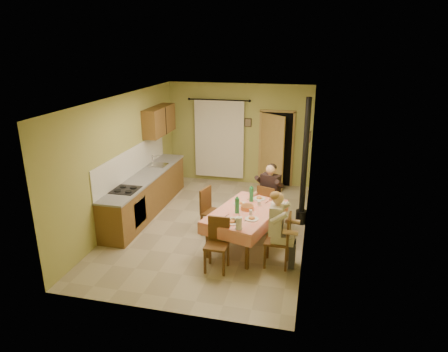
% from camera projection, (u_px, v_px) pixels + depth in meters
% --- Properties ---
extents(floor, '(4.00, 6.00, 0.01)m').
position_uv_depth(floor, '(212.00, 226.00, 8.81)').
color(floor, tan).
rests_on(floor, ground).
extents(room_shell, '(4.04, 6.04, 2.82)m').
position_uv_depth(room_shell, '(211.00, 146.00, 8.22)').
color(room_shell, '#A0A152').
rests_on(room_shell, ground).
extents(kitchen_run, '(0.64, 3.64, 1.56)m').
position_uv_depth(kitchen_run, '(146.00, 193.00, 9.39)').
color(kitchen_run, brown).
rests_on(kitchen_run, ground).
extents(upper_cabinets, '(0.35, 1.40, 0.70)m').
position_uv_depth(upper_cabinets, '(159.00, 121.00, 10.14)').
color(upper_cabinets, brown).
rests_on(upper_cabinets, room_shell).
extents(curtain, '(1.70, 0.07, 2.22)m').
position_uv_depth(curtain, '(219.00, 139.00, 11.19)').
color(curtain, black).
rests_on(curtain, ground).
extents(doorway, '(0.96, 0.54, 2.15)m').
position_uv_depth(doorway, '(274.00, 150.00, 10.88)').
color(doorway, black).
rests_on(doorway, ground).
extents(dining_table, '(1.53, 2.04, 0.76)m').
position_uv_depth(dining_table, '(246.00, 228.00, 7.85)').
color(dining_table, '#F08C7B').
rests_on(dining_table, ground).
extents(tableware, '(0.60, 1.65, 0.33)m').
position_uv_depth(tableware, '(245.00, 209.00, 7.62)').
color(tableware, white).
rests_on(tableware, dining_table).
extents(chair_far, '(0.52, 0.52, 0.96)m').
position_uv_depth(chair_far, '(268.00, 214.00, 8.71)').
color(chair_far, '#533316').
rests_on(chair_far, ground).
extents(chair_near, '(0.40, 0.40, 0.95)m').
position_uv_depth(chair_near, '(217.00, 255.00, 7.05)').
color(chair_near, '#533316').
rests_on(chair_near, ground).
extents(chair_right, '(0.44, 0.44, 0.99)m').
position_uv_depth(chair_right, '(278.00, 250.00, 7.20)').
color(chair_right, '#533316').
rests_on(chair_right, ground).
extents(chair_left, '(0.53, 0.53, 1.00)m').
position_uv_depth(chair_left, '(213.00, 221.00, 8.38)').
color(chair_left, '#533316').
rests_on(chair_left, ground).
extents(man_far, '(0.65, 0.58, 1.39)m').
position_uv_depth(man_far, '(270.00, 188.00, 8.54)').
color(man_far, black).
rests_on(man_far, chair_far).
extents(man_right, '(0.47, 0.58, 1.39)m').
position_uv_depth(man_right, '(278.00, 221.00, 7.01)').
color(man_right, beige).
rests_on(man_right, chair_right).
extents(stove_flue, '(0.24, 0.24, 2.80)m').
position_uv_depth(stove_flue, '(304.00, 180.00, 8.62)').
color(stove_flue, black).
rests_on(stove_flue, ground).
extents(picture_back, '(0.19, 0.03, 0.23)m').
position_uv_depth(picture_back, '(248.00, 123.00, 10.93)').
color(picture_back, black).
rests_on(picture_back, room_shell).
extents(picture_right, '(0.03, 0.31, 0.21)m').
position_uv_depth(picture_right, '(310.00, 137.00, 8.89)').
color(picture_right, brown).
rests_on(picture_right, room_shell).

